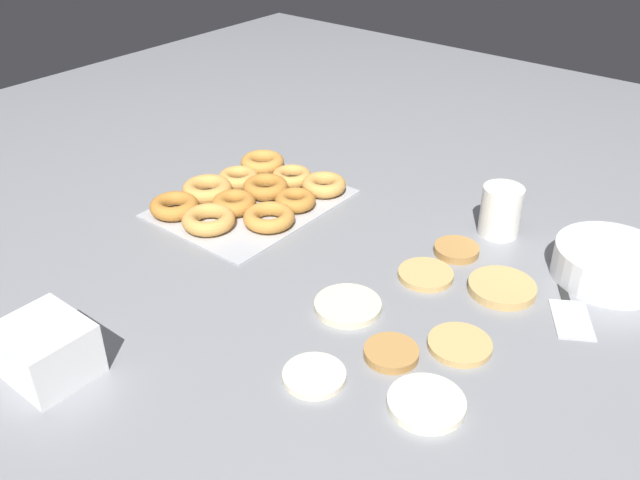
{
  "coord_description": "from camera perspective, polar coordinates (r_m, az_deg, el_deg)",
  "views": [
    {
      "loc": [
        0.76,
        0.55,
        0.7
      ],
      "look_at": [
        -0.08,
        -0.12,
        0.04
      ],
      "focal_mm": 38.0,
      "sensor_mm": 36.0,
      "label": 1
    }
  ],
  "objects": [
    {
      "name": "ground_plane",
      "position": [
        1.17,
        2.44,
        -5.2
      ],
      "size": [
        3.0,
        3.0,
        0.0
      ],
      "primitive_type": "plane",
      "color": "gray"
    },
    {
      "name": "pancake_0",
      "position": [
        0.99,
        8.94,
        -13.42
      ],
      "size": [
        0.11,
        0.11,
        0.01
      ],
      "primitive_type": "cylinder",
      "color": "silver",
      "rests_on": "ground_plane"
    },
    {
      "name": "pancake_1",
      "position": [
        1.31,
        11.42,
        -0.82
      ],
      "size": [
        0.09,
        0.09,
        0.02
      ],
      "primitive_type": "cylinder",
      "color": "#B27F42",
      "rests_on": "ground_plane"
    },
    {
      "name": "pancake_2",
      "position": [
        1.09,
        11.68,
        -8.62
      ],
      "size": [
        0.1,
        0.1,
        0.01
      ],
      "primitive_type": "cylinder",
      "color": "tan",
      "rests_on": "ground_plane"
    },
    {
      "name": "pancake_3",
      "position": [
        1.02,
        -0.49,
        -11.36
      ],
      "size": [
        0.09,
        0.09,
        0.01
      ],
      "primitive_type": "cylinder",
      "color": "beige",
      "rests_on": "ground_plane"
    },
    {
      "name": "pancake_4",
      "position": [
        1.06,
        6.02,
        -9.43
      ],
      "size": [
        0.09,
        0.09,
        0.01
      ],
      "primitive_type": "cylinder",
      "color": "#B27F42",
      "rests_on": "ground_plane"
    },
    {
      "name": "pancake_5",
      "position": [
        1.15,
        2.36,
        -5.55
      ],
      "size": [
        0.11,
        0.11,
        0.01
      ],
      "primitive_type": "cylinder",
      "color": "beige",
      "rests_on": "ground_plane"
    },
    {
      "name": "pancake_6",
      "position": [
        1.23,
        15.07,
        -3.9
      ],
      "size": [
        0.12,
        0.12,
        0.02
      ],
      "primitive_type": "cylinder",
      "color": "tan",
      "rests_on": "ground_plane"
    },
    {
      "name": "pancake_7",
      "position": [
        1.24,
        8.89,
        -2.89
      ],
      "size": [
        0.1,
        0.1,
        0.01
      ],
      "primitive_type": "cylinder",
      "color": "tan",
      "rests_on": "ground_plane"
    },
    {
      "name": "donut_tray",
      "position": [
        1.47,
        -6.0,
        3.81
      ],
      "size": [
        0.38,
        0.3,
        0.04
      ],
      "color": "#ADAFB5",
      "rests_on": "ground_plane"
    },
    {
      "name": "batter_bowl",
      "position": [
        1.31,
        23.24,
        -1.81
      ],
      "size": [
        0.2,
        0.2,
        0.06
      ],
      "color": "white",
      "rests_on": "ground_plane"
    },
    {
      "name": "container_stack",
      "position": [
        1.08,
        -22.06,
        -8.57
      ],
      "size": [
        0.11,
        0.13,
        0.09
      ],
      "color": "white",
      "rests_on": "ground_plane"
    },
    {
      "name": "paper_cup",
      "position": [
        1.38,
        14.98,
        2.39
      ],
      "size": [
        0.08,
        0.08,
        0.1
      ],
      "color": "white",
      "rests_on": "ground_plane"
    },
    {
      "name": "spatula",
      "position": [
        1.22,
        20.23,
        -5.52
      ],
      "size": [
        0.22,
        0.15,
        0.01
      ],
      "rotation": [
        0.0,
        0.0,
        0.54
      ],
      "color": "black",
      "rests_on": "ground_plane"
    }
  ]
}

